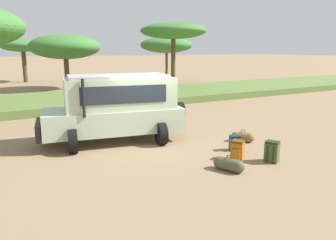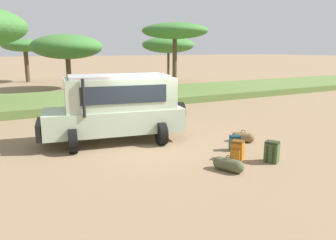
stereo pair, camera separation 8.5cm
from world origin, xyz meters
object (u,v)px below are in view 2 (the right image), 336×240
backpack_near_rear_wheel (272,152)px  acacia_tree_distant_right (168,45)px  acacia_tree_centre_back (25,46)px  acacia_tree_right_mid (67,47)px  duffel_bag_low_black_case (228,165)px  safari_vehicle (116,107)px  backpack_beside_front_wheel (235,143)px  duffel_bag_soft_canvas (243,137)px  backpack_cluster_center (237,150)px  acacia_tree_far_right (175,31)px

backpack_near_rear_wheel → acacia_tree_distant_right: acacia_tree_distant_right is taller
acacia_tree_centre_back → acacia_tree_distant_right: (12.67, -7.23, 0.08)m
acacia_tree_right_mid → duffel_bag_low_black_case: bearing=-90.8°
acacia_tree_right_mid → acacia_tree_distant_right: bearing=6.6°
safari_vehicle → backpack_beside_front_wheel: size_ratio=10.80×
duffel_bag_low_black_case → duffel_bag_soft_canvas: bearing=41.6°
duffel_bag_low_black_case → acacia_tree_centre_back: 30.37m
backpack_cluster_center → backpack_near_rear_wheel: backpack_near_rear_wheel is taller
backpack_cluster_center → acacia_tree_distant_right: 24.47m
acacia_tree_distant_right → acacia_tree_right_mid: bearing=-173.4°
duffel_bag_soft_canvas → acacia_tree_centre_back: size_ratio=0.15×
backpack_near_rear_wheel → acacia_tree_distant_right: (8.92, 22.91, 3.43)m
acacia_tree_far_right → acacia_tree_distant_right: 8.96m
backpack_cluster_center → duffel_bag_soft_canvas: bearing=44.0°
backpack_cluster_center → acacia_tree_right_mid: size_ratio=0.10×
acacia_tree_right_mid → acacia_tree_centre_back: bearing=106.2°
backpack_cluster_center → safari_vehicle: bearing=124.1°
duffel_bag_low_black_case → duffel_bag_soft_canvas: size_ratio=1.21×
backpack_beside_front_wheel → safari_vehicle: bearing=135.9°
backpack_cluster_center → duffel_bag_low_black_case: bearing=-143.2°
acacia_tree_right_mid → acacia_tree_far_right: bearing=-47.0°
acacia_tree_centre_back → acacia_tree_right_mid: acacia_tree_right_mid is taller
duffel_bag_low_black_case → acacia_tree_far_right: (6.68, 14.81, 4.44)m
backpack_cluster_center → acacia_tree_right_mid: 21.29m
backpack_near_rear_wheel → duffel_bag_low_black_case: backpack_near_rear_wheel is taller
duffel_bag_low_black_case → acacia_tree_centre_back: size_ratio=0.18×
backpack_cluster_center → acacia_tree_right_mid: acacia_tree_right_mid is taller
duffel_bag_low_black_case → backpack_beside_front_wheel: bearing=44.9°
acacia_tree_right_mid → backpack_beside_front_wheel: bearing=-86.8°
backpack_beside_front_wheel → backpack_near_rear_wheel: bearing=-82.4°
backpack_near_rear_wheel → duffel_bag_soft_canvas: bearing=70.8°
backpack_cluster_center → acacia_tree_right_mid: (-0.58, 21.03, 3.23)m
acacia_tree_distant_right → duffel_bag_soft_canvas: bearing=-111.5°
backpack_beside_front_wheel → duffel_bag_low_black_case: (-1.41, -1.41, -0.06)m
duffel_bag_low_black_case → acacia_tree_far_right: size_ratio=0.17×
backpack_beside_front_wheel → backpack_cluster_center: (-0.55, -0.76, 0.05)m
backpack_beside_front_wheel → acacia_tree_distant_right: (9.11, 21.45, 3.50)m
acacia_tree_right_mid → acacia_tree_far_right: 9.45m
acacia_tree_centre_back → acacia_tree_right_mid: size_ratio=0.83×
duffel_bag_soft_canvas → acacia_tree_distant_right: bearing=68.5°
backpack_beside_front_wheel → acacia_tree_right_mid: bearing=93.2°
safari_vehicle → backpack_near_rear_wheel: 5.61m
backpack_cluster_center → duffel_bag_low_black_case: backpack_cluster_center is taller
safari_vehicle → acacia_tree_centre_back: acacia_tree_centre_back is taller
acacia_tree_far_right → acacia_tree_distant_right: size_ratio=0.98×
backpack_cluster_center → duffel_bag_soft_canvas: 2.06m
acacia_tree_right_mid → acacia_tree_far_right: (6.40, -6.87, 1.09)m
backpack_near_rear_wheel → backpack_cluster_center: bearing=136.9°
acacia_tree_far_right → acacia_tree_right_mid: bearing=133.0°
duffel_bag_soft_canvas → backpack_near_rear_wheel: bearing=-109.2°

